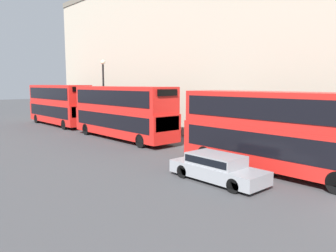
% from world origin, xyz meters
% --- Properties ---
extents(bus_leading, '(2.59, 10.47, 4.13)m').
position_xyz_m(bus_leading, '(1.60, 5.29, 2.29)').
color(bus_leading, red).
rests_on(bus_leading, ground).
extents(bus_second_in_queue, '(2.59, 11.28, 4.32)m').
position_xyz_m(bus_second_in_queue, '(1.60, 19.07, 2.38)').
color(bus_second_in_queue, red).
rests_on(bus_second_in_queue, ground).
extents(bus_third_in_queue, '(2.59, 10.70, 4.41)m').
position_xyz_m(bus_third_in_queue, '(1.60, 31.41, 2.43)').
color(bus_third_in_queue, red).
rests_on(bus_third_in_queue, ground).
extents(car_dark_sedan, '(1.75, 4.73, 1.28)m').
position_xyz_m(car_dark_sedan, '(-1.80, 6.20, 0.69)').
color(car_dark_sedan, gray).
rests_on(car_dark_sedan, ground).
extents(street_lamp, '(0.44, 0.44, 6.87)m').
position_xyz_m(street_lamp, '(3.52, 25.16, 4.21)').
color(street_lamp, black).
rests_on(street_lamp, ground).
extents(pedestrian, '(0.36, 0.36, 1.82)m').
position_xyz_m(pedestrian, '(4.21, 34.50, 0.84)').
color(pedestrian, '#334C6B').
rests_on(pedestrian, ground).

